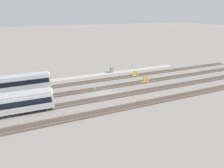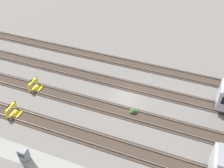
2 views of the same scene
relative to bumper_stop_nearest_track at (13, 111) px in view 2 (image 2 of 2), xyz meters
The scene contains 9 objects.
ground_plane 13.76m from the bumper_stop_nearest_track, 32.56° to the left, with size 400.00×400.00×0.00m, color gray.
rail_track_nearest 11.59m from the bumper_stop_nearest_track, ahead, with size 90.00×2.23×0.21m.
rail_track_near_inner 12.60m from the bumper_stop_nearest_track, 23.04° to the left, with size 90.00×2.24×0.21m.
rail_track_middle 15.23m from the bumper_stop_nearest_track, 40.42° to the left, with size 90.00×2.24×0.21m.
rail_track_far_inner 18.81m from the bumper_stop_nearest_track, 51.96° to the left, with size 90.00×2.23×0.21m.
bumper_stop_nearest_track is the anchor object (origin of this frame).
bumper_stop_near_inner_track 4.94m from the bumper_stop_nearest_track, 93.43° to the left, with size 1.36×2.01×1.22m.
electrical_cabinet 7.00m from the bumper_stop_nearest_track, 43.61° to the right, with size 0.90×0.73×1.60m.
weed_clump 14.22m from the bumper_stop_nearest_track, 21.95° to the left, with size 0.92×0.70×0.64m.
Camera 2 is at (7.16, -23.47, 22.60)m, focal length 42.00 mm.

